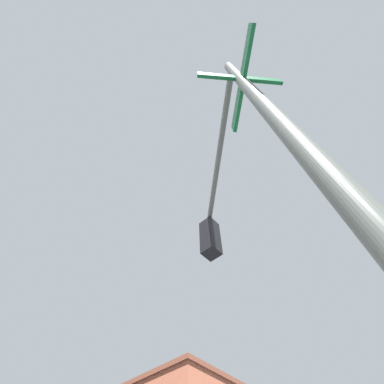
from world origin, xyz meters
TOP-DOWN VIEW (x-y plane):
  - traffic_signal_near at (-5.92, -5.89)m, footprint 2.46×2.65m

SIDE VIEW (x-z plane):
  - traffic_signal_near at x=-5.92m, z-range 1.13..6.49m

